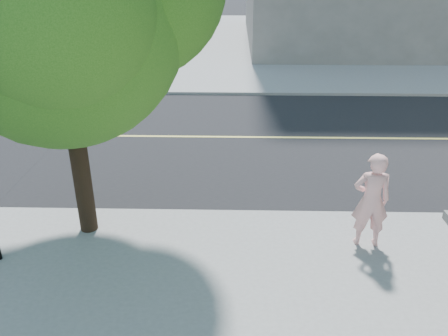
{
  "coord_description": "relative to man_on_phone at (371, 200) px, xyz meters",
  "views": [
    {
      "loc": [
        4.18,
        -8.21,
        4.93
      ],
      "look_at": [
        3.99,
        -0.45,
        1.3
      ],
      "focal_mm": 36.46,
      "sensor_mm": 36.0,
      "label": 1
    }
  ],
  "objects": [
    {
      "name": "ground",
      "position": [
        -6.6,
        1.14,
        -1.02
      ],
      "size": [
        140.0,
        140.0,
        0.0
      ],
      "primitive_type": "plane",
      "color": "black",
      "rests_on": "ground"
    },
    {
      "name": "sidewalk_ne",
      "position": [
        6.9,
        22.64,
        -0.96
      ],
      "size": [
        29.0,
        25.0,
        0.12
      ],
      "primitive_type": "cube",
      "color": "gray",
      "rests_on": "ground"
    },
    {
      "name": "man_on_phone",
      "position": [
        0.0,
        0.0,
        0.0
      ],
      "size": [
        0.68,
        0.46,
        1.8
      ],
      "primitive_type": "imported",
      "rotation": [
        0.0,
        0.0,
        3.1
      ],
      "color": "#FAB0AD",
      "rests_on": "sidewalk_se"
    },
    {
      "name": "road_ew",
      "position": [
        -6.6,
        5.64,
        -1.01
      ],
      "size": [
        140.0,
        9.0,
        0.01
      ],
      "primitive_type": "cube",
      "color": "black",
      "rests_on": "ground"
    }
  ]
}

